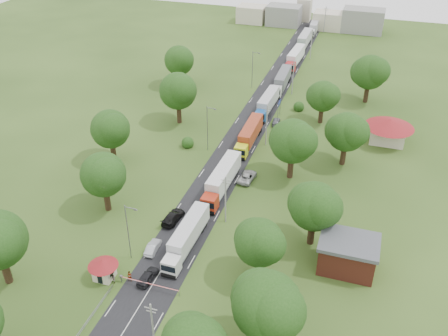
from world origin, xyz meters
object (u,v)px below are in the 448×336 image
at_px(boom_barrier, 141,282).
at_px(info_sign, 279,105).
at_px(guard_booth, 103,267).
at_px(car_lane_mid, 153,247).
at_px(pedestrian_near, 130,277).
at_px(truck_0, 187,236).
at_px(car_lane_front, 148,276).

height_order(boom_barrier, info_sign, info_sign).
relative_size(guard_booth, info_sign, 1.07).
xyz_separation_m(car_lane_mid, pedestrian_near, (-0.39, -7.05, 0.21)).
height_order(truck_0, pedestrian_near, truck_0).
distance_m(car_lane_mid, pedestrian_near, 7.06).
relative_size(boom_barrier, info_sign, 2.25).
bearing_deg(boom_barrier, car_lane_front, 76.59).
distance_m(boom_barrier, truck_0, 10.58).
relative_size(guard_booth, pedestrian_near, 2.44).
height_order(info_sign, car_lane_front, info_sign).
distance_m(boom_barrier, car_lane_front, 1.55).
height_order(info_sign, car_lane_mid, info_sign).
height_order(boom_barrier, car_lane_front, car_lane_front).
bearing_deg(boom_barrier, info_sign, 83.76).
relative_size(truck_0, pedestrian_near, 7.98).
xyz_separation_m(car_lane_front, car_lane_mid, (-2.00, 6.05, -0.05)).
xyz_separation_m(guard_booth, info_sign, (12.40, 60.00, 0.84)).
distance_m(truck_0, pedestrian_near, 10.90).
height_order(info_sign, pedestrian_near, info_sign).
height_order(truck_0, car_lane_mid, truck_0).
bearing_deg(pedestrian_near, boom_barrier, -25.61).
distance_m(boom_barrier, pedestrian_near, 2.09).
bearing_deg(guard_booth, car_lane_front, 13.61).
height_order(boom_barrier, pedestrian_near, pedestrian_near).
bearing_deg(car_lane_mid, car_lane_front, 104.75).
relative_size(info_sign, car_lane_front, 0.95).
distance_m(guard_booth, truck_0, 13.44).
bearing_deg(truck_0, car_lane_mid, -152.21).
relative_size(boom_barrier, pedestrian_near, 5.11).
xyz_separation_m(boom_barrier, pedestrian_near, (-2.03, 0.50, 0.01)).
bearing_deg(pedestrian_near, truck_0, 49.98).
distance_m(info_sign, pedestrian_near, 60.15).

